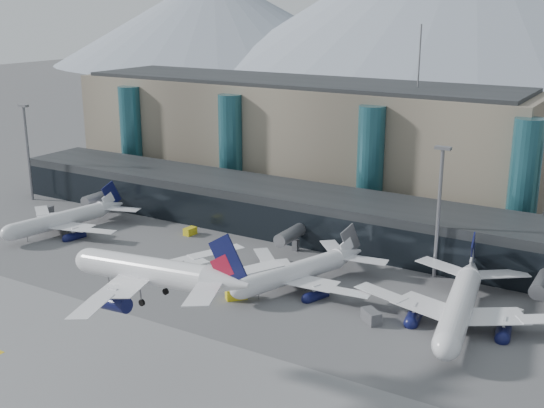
% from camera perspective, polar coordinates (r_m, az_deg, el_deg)
% --- Properties ---
extents(ground, '(900.00, 900.00, 0.00)m').
position_cam_1_polar(ground, '(110.59, -10.19, -11.09)').
color(ground, '#515154').
rests_on(ground, ground).
extents(runway_strip, '(400.00, 40.00, 0.04)m').
position_cam_1_polar(runway_strip, '(101.34, -15.91, -14.20)').
color(runway_strip, slate).
rests_on(runway_strip, ground).
extents(runway_markings, '(128.00, 1.00, 0.02)m').
position_cam_1_polar(runway_markings, '(101.32, -15.91, -14.19)').
color(runway_markings, gold).
rests_on(runway_markings, ground).
extents(concourse, '(170.00, 27.00, 10.00)m').
position_cam_1_polar(concourse, '(153.25, 3.96, -0.96)').
color(concourse, black).
rests_on(concourse, ground).
extents(terminal_main, '(130.00, 30.00, 31.00)m').
position_cam_1_polar(terminal_main, '(189.84, 1.77, 5.72)').
color(terminal_main, gray).
rests_on(terminal_main, ground).
extents(teal_towers, '(116.40, 19.40, 46.00)m').
position_cam_1_polar(teal_towers, '(171.66, 2.06, 4.08)').
color(teal_towers, '#235864').
rests_on(teal_towers, ground).
extents(lightmast_left, '(3.00, 1.20, 25.60)m').
position_cam_1_polar(lightmast_left, '(191.18, -19.78, 4.52)').
color(lightmast_left, slate).
rests_on(lightmast_left, ground).
extents(lightmast_mid, '(3.00, 1.20, 25.60)m').
position_cam_1_polar(lightmast_mid, '(131.13, 13.80, -0.09)').
color(lightmast_mid, slate).
rests_on(lightmast_mid, ground).
extents(hero_jet, '(31.86, 32.36, 10.45)m').
position_cam_1_polar(hero_jet, '(89.66, -9.17, -5.20)').
color(hero_jet, silver).
rests_on(hero_jet, ground).
extents(jet_parked_left, '(32.46, 32.96, 10.63)m').
position_cam_1_polar(jet_parked_left, '(164.56, -16.49, -0.73)').
color(jet_parked_left, silver).
rests_on(jet_parked_left, ground).
extents(jet_parked_mid, '(31.18, 33.20, 10.68)m').
position_cam_1_polar(jet_parked_mid, '(127.66, 2.89, -5.00)').
color(jet_parked_mid, silver).
rests_on(jet_parked_mid, ground).
extents(jet_parked_right, '(37.87, 38.12, 12.34)m').
position_cam_1_polar(jet_parked_right, '(117.88, 15.63, -7.16)').
color(jet_parked_right, silver).
rests_on(jet_parked_right, ground).
extents(veh_a, '(3.13, 2.42, 1.56)m').
position_cam_1_polar(veh_a, '(167.39, -17.50, -1.70)').
color(veh_a, silver).
rests_on(veh_a, ground).
extents(veh_b, '(2.08, 3.09, 1.68)m').
position_cam_1_polar(veh_b, '(156.35, -6.87, -2.28)').
color(veh_b, gold).
rests_on(veh_b, ground).
extents(veh_c, '(4.19, 3.90, 2.09)m').
position_cam_1_polar(veh_c, '(115.04, 8.30, -9.28)').
color(veh_c, '#4E4E53').
rests_on(veh_c, ground).
extents(veh_d, '(2.12, 2.77, 1.41)m').
position_cam_1_polar(veh_d, '(122.43, 19.72, -8.66)').
color(veh_d, silver).
rests_on(veh_d, ground).
extents(veh_f, '(2.60, 4.12, 2.15)m').
position_cam_1_polar(veh_f, '(178.41, -18.40, -0.58)').
color(veh_f, '#4E4E53').
rests_on(veh_f, ground).
extents(veh_g, '(2.06, 2.37, 1.19)m').
position_cam_1_polar(veh_g, '(126.85, 15.08, -7.40)').
color(veh_g, silver).
rests_on(veh_g, ground).
extents(veh_h, '(3.94, 4.04, 2.05)m').
position_cam_1_polar(veh_h, '(122.48, -3.01, -7.49)').
color(veh_h, gold).
rests_on(veh_h, ground).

